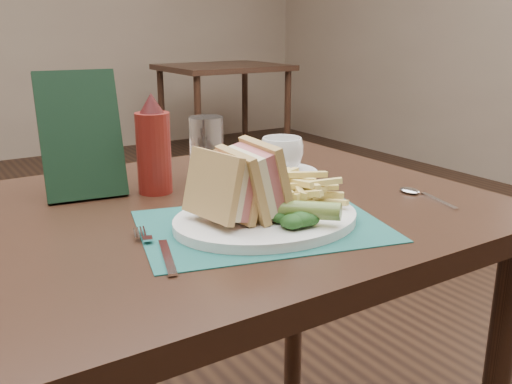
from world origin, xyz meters
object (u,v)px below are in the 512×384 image
at_px(placemat, 262,226).
at_px(plate, 266,219).
at_px(drinking_glass, 207,149).
at_px(table_bg_right, 224,113).
at_px(sandwich_half_b, 243,181).
at_px(ketchup_bottle, 153,144).
at_px(table_main, 231,383).
at_px(sandwich_half_a, 213,189).
at_px(saucer, 282,173).
at_px(coffee_cup, 282,154).
at_px(check_presenter, 81,135).

xyz_separation_m(placemat, plate, (0.01, 0.00, 0.01)).
bearing_deg(drinking_glass, table_bg_right, 59.75).
xyz_separation_m(sandwich_half_b, ketchup_bottle, (-0.04, 0.26, 0.02)).
bearing_deg(table_main, ketchup_bottle, 124.06).
relative_size(plate, sandwich_half_a, 2.74).
height_order(saucer, coffee_cup, coffee_cup).
xyz_separation_m(placemat, sandwich_half_a, (-0.08, 0.01, 0.07)).
bearing_deg(coffee_cup, ketchup_bottle, 174.47).
xyz_separation_m(sandwich_half_a, saucer, (0.29, 0.23, -0.07)).
xyz_separation_m(table_main, check_presenter, (-0.20, 0.18, 0.49)).
xyz_separation_m(table_bg_right, check_presenter, (-1.93, -2.87, 0.49)).
bearing_deg(check_presenter, placemat, -52.02).
distance_m(sandwich_half_b, check_presenter, 0.34).
height_order(table_bg_right, ketchup_bottle, ketchup_bottle).
height_order(plate, sandwich_half_a, sandwich_half_a).
bearing_deg(table_bg_right, drinking_glass, -120.25).
height_order(drinking_glass, ketchup_bottle, ketchup_bottle).
height_order(sandwich_half_b, ketchup_bottle, ketchup_bottle).
xyz_separation_m(placemat, drinking_glass, (0.06, 0.28, 0.06)).
bearing_deg(ketchup_bottle, table_bg_right, 58.18).
xyz_separation_m(table_bg_right, drinking_glass, (-1.70, -2.91, 0.44)).
xyz_separation_m(table_main, table_bg_right, (1.73, 3.05, 0.00)).
bearing_deg(plate, coffee_cup, 54.96).
xyz_separation_m(table_bg_right, plate, (-1.74, -3.19, 0.38)).
bearing_deg(plate, placemat, -167.77).
height_order(sandwich_half_a, coffee_cup, sandwich_half_a).
relative_size(table_main, check_presenter, 3.87).
height_order(table_main, placemat, placemat).
bearing_deg(drinking_glass, coffee_cup, -15.63).
height_order(coffee_cup, ketchup_bottle, ketchup_bottle).
bearing_deg(table_main, table_bg_right, 60.44).
bearing_deg(sandwich_half_b, saucer, 48.51).
distance_m(sandwich_half_b, saucer, 0.34).
bearing_deg(sandwich_half_b, placemat, -17.54).
distance_m(table_main, table_bg_right, 3.51).
relative_size(sandwich_half_a, sandwich_half_b, 0.93).
distance_m(plate, sandwich_half_b, 0.08).
bearing_deg(placemat, ketchup_bottle, 103.43).
relative_size(plate, drinking_glass, 2.31).
xyz_separation_m(sandwich_half_b, drinking_glass, (0.08, 0.27, -0.01)).
height_order(sandwich_half_a, saucer, sandwich_half_a).
bearing_deg(drinking_glass, plate, -99.26).
distance_m(table_bg_right, check_presenter, 3.50).
relative_size(placemat, sandwich_half_b, 3.19).
relative_size(table_main, ketchup_bottle, 4.84).
xyz_separation_m(table_bg_right, ketchup_bottle, (-1.81, -2.92, 0.47)).
height_order(table_bg_right, coffee_cup, coffee_cup).
xyz_separation_m(sandwich_half_b, saucer, (0.24, 0.23, -0.07)).
distance_m(plate, ketchup_bottle, 0.29).
bearing_deg(table_bg_right, saucer, -117.61).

